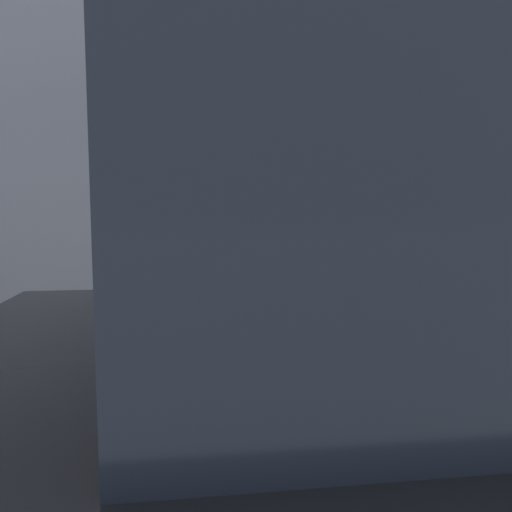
{
  "coord_description": "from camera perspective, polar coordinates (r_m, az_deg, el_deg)",
  "views": [
    {
      "loc": [
        -1.06,
        -1.91,
        1.47
      ],
      "look_at": [
        -0.48,
        1.3,
        1.15
      ],
      "focal_mm": 35.0,
      "sensor_mm": 36.0,
      "label": 1
    }
  ],
  "objects": [
    {
      "name": "parking_meter",
      "position": [
        3.29,
        0.0,
        -1.71
      ],
      "size": [
        0.18,
        0.15,
        1.41
      ],
      "color": "slate",
      "rests_on": "sidewalk"
    },
    {
      "name": "building_facade",
      "position": [
        6.41,
        -0.24,
        23.7
      ],
      "size": [
        24.0,
        0.3,
        6.91
      ],
      "color": "gray",
      "rests_on": "ground_plane"
    },
    {
      "name": "sidewalk",
      "position": [
        4.48,
        4.11,
        -12.88
      ],
      "size": [
        24.0,
        2.8,
        0.1
      ],
      "color": "#ADAAA3",
      "rests_on": "ground_plane"
    }
  ]
}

